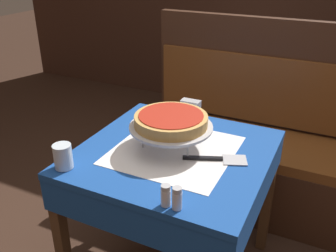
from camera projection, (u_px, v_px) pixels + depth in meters
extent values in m
cube|color=#194799|center=(174.00, 153.00, 1.66)|extent=(0.82, 0.82, 0.03)
cube|color=white|center=(174.00, 150.00, 1.65)|extent=(0.51, 0.51, 0.00)
cube|color=#194799|center=(174.00, 170.00, 1.69)|extent=(0.81, 0.81, 0.15)
cube|color=#4C331E|center=(62.00, 243.00, 1.66)|extent=(0.05, 0.05, 0.69)
cube|color=#4C331E|center=(144.00, 164.00, 2.26)|extent=(0.05, 0.05, 0.69)
cube|color=#4C331E|center=(268.00, 196.00, 1.97)|extent=(0.05, 0.05, 0.69)
cube|color=beige|center=(244.00, 54.00, 3.18)|extent=(0.74, 0.74, 0.03)
cube|color=white|center=(244.00, 52.00, 3.17)|extent=(0.46, 0.46, 0.00)
cube|color=beige|center=(243.00, 64.00, 3.22)|extent=(0.73, 0.73, 0.15)
cube|color=#4C331E|center=(192.00, 100.00, 3.19)|extent=(0.05, 0.05, 0.69)
cube|color=#4C331E|center=(270.00, 114.00, 2.93)|extent=(0.05, 0.05, 0.69)
cube|color=#4C331E|center=(217.00, 78.00, 3.73)|extent=(0.05, 0.05, 0.69)
cube|color=#4C331E|center=(286.00, 88.00, 3.47)|extent=(0.05, 0.05, 0.69)
cube|color=#3D2316|center=(245.00, 172.00, 2.44)|extent=(1.41, 0.53, 0.41)
cube|color=brown|center=(248.00, 140.00, 2.33)|extent=(1.39, 0.52, 0.06)
cube|color=#3D2316|center=(263.00, 73.00, 2.36)|extent=(1.41, 0.06, 0.68)
cube|color=brown|center=(260.00, 90.00, 2.37)|extent=(1.36, 0.02, 0.44)
cylinder|color=#ADADB2|center=(182.00, 127.00, 1.76)|extent=(0.01, 0.01, 0.09)
cylinder|color=#ADADB2|center=(143.00, 139.00, 1.65)|extent=(0.01, 0.01, 0.09)
cylinder|color=#ADADB2|center=(188.00, 149.00, 1.57)|extent=(0.01, 0.01, 0.09)
cylinder|color=#ADADB2|center=(171.00, 129.00, 1.64)|extent=(0.25, 0.25, 0.01)
cylinder|color=silver|center=(171.00, 128.00, 1.64)|extent=(0.36, 0.36, 0.01)
cylinder|color=silver|center=(171.00, 127.00, 1.64)|extent=(0.37, 0.37, 0.01)
cylinder|color=tan|center=(171.00, 121.00, 1.62)|extent=(0.32, 0.32, 0.05)
cylinder|color=#B22819|center=(171.00, 115.00, 1.61)|extent=(0.28, 0.28, 0.01)
cube|color=#BCBCC1|center=(235.00, 160.00, 1.57)|extent=(0.12, 0.12, 0.00)
cube|color=black|center=(203.00, 158.00, 1.57)|extent=(0.16, 0.08, 0.01)
cylinder|color=silver|center=(63.00, 156.00, 1.50)|extent=(0.08, 0.08, 0.10)
cylinder|color=silver|center=(166.00, 197.00, 1.29)|extent=(0.04, 0.04, 0.06)
cylinder|color=#B7B7BC|center=(166.00, 188.00, 1.27)|extent=(0.03, 0.03, 0.02)
cylinder|color=silver|center=(177.00, 200.00, 1.27)|extent=(0.04, 0.04, 0.07)
cylinder|color=#B7B7BC|center=(177.00, 190.00, 1.25)|extent=(0.03, 0.03, 0.02)
cube|color=#B2B2B7|center=(191.00, 108.00, 1.95)|extent=(0.10, 0.05, 0.09)
cube|color=black|center=(241.00, 50.00, 3.16)|extent=(0.12, 0.12, 0.03)
cylinder|color=black|center=(242.00, 41.00, 3.12)|extent=(0.01, 0.01, 0.13)
cylinder|color=gold|center=(243.00, 42.00, 3.16)|extent=(0.04, 0.04, 0.10)
cylinder|color=white|center=(241.00, 43.00, 3.10)|extent=(0.04, 0.04, 0.10)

